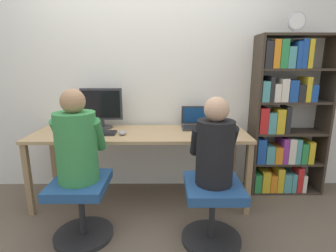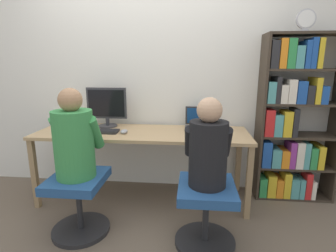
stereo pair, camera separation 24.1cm
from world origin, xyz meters
The scene contains 13 objects.
ground_plane centered at (0.00, 0.00, 0.00)m, with size 14.00×14.00×0.00m, color brown.
wall_back centered at (0.00, 0.70, 1.30)m, with size 10.00×0.05×2.60m.
desk centered at (0.00, 0.32, 0.65)m, with size 2.09×0.64×0.72m.
desktop_monitor centered at (-0.41, 0.50, 0.93)m, with size 0.43×0.20×0.41m.
laptop centered at (0.57, 0.50, 0.77)m, with size 0.30×0.27×0.22m.
keyboard centered at (-0.42, 0.25, 0.73)m, with size 0.39×0.15×0.03m.
computer_mouse_by_keyboard centered at (-0.16, 0.23, 0.74)m, with size 0.07×0.11×0.04m.
office_chair_left centered at (-0.42, -0.29, 0.30)m, with size 0.47×0.47×0.50m.
office_chair_right centered at (0.61, -0.35, 0.30)m, with size 0.47×0.47×0.50m.
person_at_monitor centered at (-0.42, -0.29, 0.80)m, with size 0.38×0.34×0.70m.
person_at_laptop centered at (0.61, -0.34, 0.79)m, with size 0.34×0.31×0.65m.
bookshelf centered at (1.49, 0.50, 0.80)m, with size 0.77×0.29×1.66m.
desk_clock centered at (1.48, 0.44, 1.76)m, with size 0.17×0.03×0.19m.
Camera 2 is at (0.50, -2.16, 1.37)m, focal length 28.00 mm.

